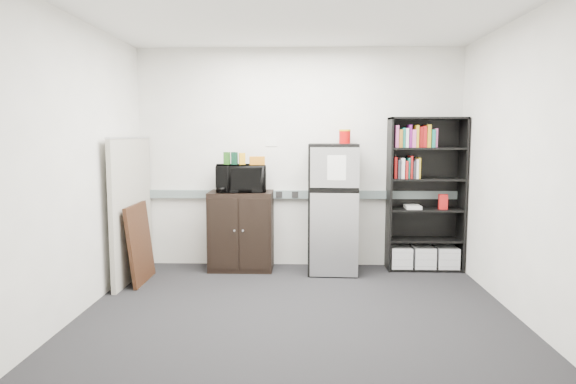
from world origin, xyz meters
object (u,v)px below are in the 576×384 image
(microwave, at_px, (241,178))
(refrigerator, at_px, (333,208))
(cabinet, at_px, (241,231))
(bookshelf, at_px, (425,195))
(cubicle_partition, at_px, (132,208))

(microwave, relative_size, refrigerator, 0.38)
(cabinet, relative_size, refrigerator, 0.62)
(bookshelf, height_order, microwave, bookshelf)
(refrigerator, bearing_deg, microwave, 179.14)
(refrigerator, bearing_deg, cabinet, 178.32)
(bookshelf, bearing_deg, cubicle_partition, -171.94)
(microwave, bearing_deg, refrigerator, -11.33)
(cabinet, xyz_separation_m, refrigerator, (1.11, -0.08, 0.29))
(bookshelf, bearing_deg, microwave, -177.94)
(bookshelf, height_order, cabinet, bookshelf)
(bookshelf, height_order, cubicle_partition, bookshelf)
(bookshelf, bearing_deg, refrigerator, -172.66)
(cabinet, bearing_deg, cubicle_partition, -160.63)
(cubicle_partition, relative_size, cabinet, 1.69)
(bookshelf, distance_m, refrigerator, 1.14)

